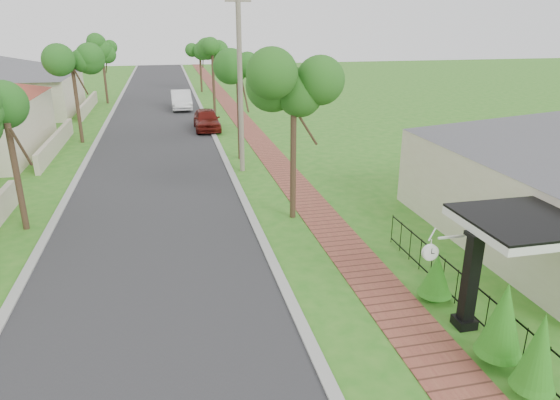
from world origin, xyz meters
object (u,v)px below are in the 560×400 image
object	(u,v)px
parked_car_white	(181,100)
near_tree	(294,89)
parked_car_red	(207,120)
station_clock	(432,251)
porch_post	(469,286)
utility_pole	(240,85)

from	to	relation	value
parked_car_white	near_tree	bearing A→B (deg)	-83.60
parked_car_white	parked_car_red	bearing A→B (deg)	-82.04
station_clock	porch_post	bearing A→B (deg)	-24.99
porch_post	parked_car_white	bearing A→B (deg)	99.21
parked_car_white	station_clock	world-z (taller)	station_clock
porch_post	parked_car_red	distance (m)	25.39
parked_car_red	station_clock	bearing A→B (deg)	-82.11
parked_car_red	near_tree	distance (m)	17.63
parked_car_red	utility_pole	xyz separation A→B (m)	(0.88, -10.40, 3.51)
porch_post	near_tree	bearing A→B (deg)	106.37
parked_car_red	station_clock	distance (m)	24.89
porch_post	parked_car_white	world-z (taller)	porch_post
parked_car_red	near_tree	size ratio (longest dim) A/B	0.70
porch_post	utility_pole	world-z (taller)	utility_pole
utility_pole	parked_car_white	bearing A→B (deg)	96.58
parked_car_red	utility_pole	distance (m)	11.01
parked_car_white	station_clock	distance (m)	34.17
porch_post	parked_car_red	world-z (taller)	porch_post
utility_pole	station_clock	distance (m)	14.63
parked_car_red	station_clock	size ratio (longest dim) A/B	4.02
near_tree	parked_car_white	bearing A→B (deg)	96.96
station_clock	near_tree	bearing A→B (deg)	101.11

